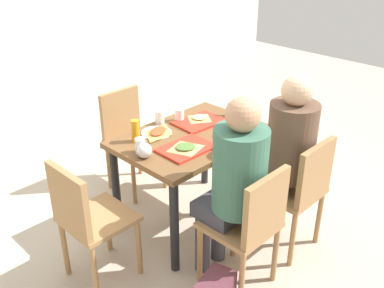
{
  "coord_description": "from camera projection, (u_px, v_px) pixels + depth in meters",
  "views": [
    {
      "loc": [
        -2.04,
        -2.0,
        2.11
      ],
      "look_at": [
        0.0,
        0.0,
        0.67
      ],
      "focal_mm": 41.42,
      "sensor_mm": 36.0,
      "label": 1
    }
  ],
  "objects": [
    {
      "name": "plastic_cup_b",
      "position": [
        228.0,
        141.0,
        2.96
      ],
      "size": [
        0.07,
        0.07,
        0.1
      ],
      "primitive_type": "cylinder",
      "color": "white",
      "rests_on": "main_table"
    },
    {
      "name": "person_in_brown_jacket",
      "position": [
        286.0,
        148.0,
        2.95
      ],
      "size": [
        0.32,
        0.42,
        1.27
      ],
      "color": "#383842",
      "rests_on": "ground_plane"
    },
    {
      "name": "paper_plate_center",
      "position": [
        156.0,
        133.0,
        3.19
      ],
      "size": [
        0.22,
        0.22,
        0.01
      ],
      "primitive_type": "cylinder",
      "color": "white",
      "rests_on": "main_table"
    },
    {
      "name": "pizza_slice_c",
      "position": [
        158.0,
        132.0,
        3.17
      ],
      "size": [
        0.28,
        0.25,
        0.02
      ],
      "color": "tan",
      "rests_on": "paper_plate_center"
    },
    {
      "name": "pizza_slice_a",
      "position": [
        186.0,
        147.0,
        2.94
      ],
      "size": [
        0.25,
        0.24,
        0.02
      ],
      "color": "#DBAD60",
      "rests_on": "tray_red_near"
    },
    {
      "name": "chair_far_side",
      "position": [
        129.0,
        133.0,
        3.74
      ],
      "size": [
        0.4,
        0.4,
        0.86
      ],
      "color": "#9E7247",
      "rests_on": "ground_plane"
    },
    {
      "name": "condiment_bottle",
      "position": [
        135.0,
        131.0,
        3.03
      ],
      "size": [
        0.06,
        0.06,
        0.16
      ],
      "primitive_type": "cylinder",
      "color": "orange",
      "rests_on": "main_table"
    },
    {
      "name": "pizza_slice_d",
      "position": [
        226.0,
        135.0,
        3.12
      ],
      "size": [
        0.22,
        0.2,
        0.02
      ],
      "color": "#C68C47",
      "rests_on": "paper_plate_near_edge"
    },
    {
      "name": "plastic_cup_d",
      "position": [
        179.0,
        115.0,
        3.36
      ],
      "size": [
        0.07,
        0.07,
        0.1
      ],
      "primitive_type": "cylinder",
      "color": "white",
      "rests_on": "main_table"
    },
    {
      "name": "chair_near_left",
      "position": [
        251.0,
        222.0,
        2.63
      ],
      "size": [
        0.4,
        0.4,
        0.86
      ],
      "color": "#9E7247",
      "rests_on": "ground_plane"
    },
    {
      "name": "plastic_cup_a",
      "position": [
        160.0,
        117.0,
        3.32
      ],
      "size": [
        0.07,
        0.07,
        0.1
      ],
      "primitive_type": "cylinder",
      "color": "white",
      "rests_on": "main_table"
    },
    {
      "name": "foil_bundle",
      "position": [
        144.0,
        151.0,
        2.84
      ],
      "size": [
        0.1,
        0.1,
        0.1
      ],
      "primitive_type": "sphere",
      "color": "silver",
      "rests_on": "main_table"
    },
    {
      "name": "person_in_red",
      "position": [
        234.0,
        178.0,
        2.61
      ],
      "size": [
        0.32,
        0.42,
        1.27
      ],
      "color": "#383842",
      "rests_on": "ground_plane"
    },
    {
      "name": "main_table",
      "position": [
        192.0,
        148.0,
        3.21
      ],
      "size": [
        1.07,
        0.74,
        0.74
      ],
      "color": "brown",
      "rests_on": "ground_plane"
    },
    {
      "name": "pizza_slice_b",
      "position": [
        199.0,
        118.0,
        3.37
      ],
      "size": [
        0.19,
        0.18,
        0.02
      ],
      "color": "#DBAD60",
      "rests_on": "tray_red_far"
    },
    {
      "name": "soda_can",
      "position": [
        231.0,
        109.0,
        3.44
      ],
      "size": [
        0.07,
        0.07,
        0.12
      ],
      "primitive_type": "cylinder",
      "color": "#B7BCC6",
      "rests_on": "main_table"
    },
    {
      "name": "paper_plate_near_edge",
      "position": [
        228.0,
        136.0,
        3.14
      ],
      "size": [
        0.22,
        0.22,
        0.01
      ],
      "primitive_type": "cylinder",
      "color": "white",
      "rests_on": "main_table"
    },
    {
      "name": "tray_red_near",
      "position": [
        186.0,
        148.0,
        2.96
      ],
      "size": [
        0.37,
        0.27,
        0.02
      ],
      "primitive_type": "cube",
      "rotation": [
        0.0,
        0.0,
        -0.03
      ],
      "color": "red",
      "rests_on": "main_table"
    },
    {
      "name": "ground_plane",
      "position": [
        192.0,
        220.0,
        3.5
      ],
      "size": [
        10.0,
        10.0,
        0.02
      ],
      "primitive_type": "cube",
      "color": "#B7A893"
    },
    {
      "name": "plastic_cup_c",
      "position": [
        140.0,
        146.0,
        2.9
      ],
      "size": [
        0.07,
        0.07,
        0.1
      ],
      "primitive_type": "cylinder",
      "color": "white",
      "rests_on": "main_table"
    },
    {
      "name": "chair_left_end",
      "position": [
        86.0,
        216.0,
        2.68
      ],
      "size": [
        0.4,
        0.4,
        0.86
      ],
      "color": "#9E7247",
      "rests_on": "ground_plane"
    },
    {
      "name": "tray_red_far",
      "position": [
        199.0,
        122.0,
        3.35
      ],
      "size": [
        0.38,
        0.29,
        0.02
      ],
      "primitive_type": "cube",
      "rotation": [
        0.0,
        0.0,
        -0.08
      ],
      "color": "red",
      "rests_on": "main_table"
    },
    {
      "name": "chair_near_right",
      "position": [
        300.0,
        188.0,
        2.97
      ],
      "size": [
        0.4,
        0.4,
        0.86
      ],
      "color": "#9E7247",
      "rests_on": "ground_plane"
    }
  ]
}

